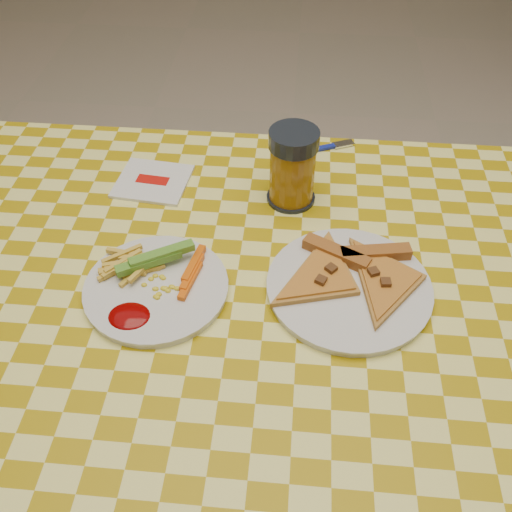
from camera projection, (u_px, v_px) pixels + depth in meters
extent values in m
plane|color=beige|center=(263.00, 483.00, 1.46)|extent=(8.00, 8.00, 0.00)
cylinder|color=silver|center=(67.00, 278.00, 1.48)|extent=(0.06, 0.06, 0.71)
cylinder|color=silver|center=(493.00, 307.00, 1.41)|extent=(0.06, 0.06, 0.71)
cube|color=brown|center=(267.00, 298.00, 0.94)|extent=(1.20, 0.80, 0.04)
cylinder|color=silver|center=(157.00, 289.00, 0.91)|extent=(0.23, 0.23, 0.01)
cylinder|color=silver|center=(349.00, 288.00, 0.91)|extent=(0.30, 0.30, 0.01)
cube|color=#1D5F0F|center=(155.00, 258.00, 0.92)|extent=(0.11, 0.09, 0.02)
cube|color=#E45B0A|center=(192.00, 272.00, 0.92)|extent=(0.07, 0.09, 0.02)
ellipsoid|color=#750202|center=(129.00, 316.00, 0.86)|extent=(0.06, 0.06, 0.01)
cube|color=#996622|center=(336.00, 254.00, 0.94)|extent=(0.11, 0.07, 0.02)
cube|color=#996622|center=(375.00, 254.00, 0.94)|extent=(0.12, 0.04, 0.02)
cylinder|color=black|center=(291.00, 197.00, 1.07)|extent=(0.09, 0.09, 0.01)
cylinder|color=#84540E|center=(292.00, 173.00, 1.04)|extent=(0.08, 0.08, 0.12)
cylinder|color=black|center=(294.00, 139.00, 0.98)|extent=(0.09, 0.09, 0.03)
cube|color=silver|center=(153.00, 181.00, 1.11)|extent=(0.15, 0.14, 0.01)
cube|color=red|center=(153.00, 180.00, 1.11)|extent=(0.06, 0.03, 0.00)
cube|color=#152396|center=(313.00, 150.00, 1.18)|extent=(0.10, 0.05, 0.01)
cube|color=silver|center=(343.00, 144.00, 1.20)|extent=(0.05, 0.04, 0.00)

